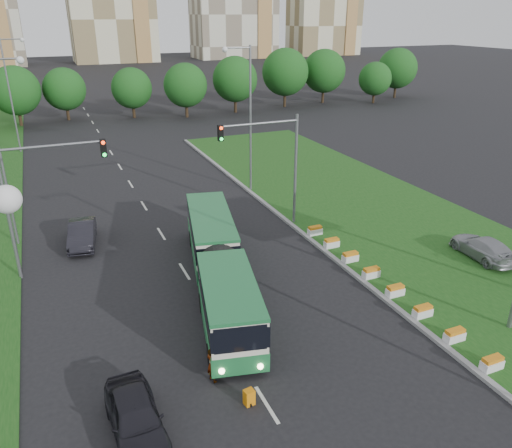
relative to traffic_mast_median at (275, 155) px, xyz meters
name	(u,v)px	position (x,y,z in m)	size (l,w,h in m)	color
ground	(272,311)	(-4.78, -10.00, -5.35)	(360.00, 360.00, 0.00)	black
grass_median	(384,219)	(8.22, -2.00, -5.27)	(14.00, 60.00, 0.15)	#164212
median_kerb	(302,233)	(1.27, -2.00, -5.26)	(0.30, 60.00, 0.18)	gray
lane_markings	(139,198)	(-7.78, 10.00, -5.35)	(0.20, 100.00, 0.01)	beige
flower_planters	(383,281)	(1.92, -10.30, -4.90)	(1.10, 15.90, 0.60)	silver
traffic_mast_median	(275,155)	(0.00, 0.00, 0.00)	(5.76, 0.32, 8.00)	slate
traffic_mast_left	(35,188)	(-15.16, -1.00, 0.00)	(5.76, 0.32, 8.00)	slate
street_lamps	(162,158)	(-7.78, 0.00, 0.65)	(36.00, 60.00, 12.00)	slate
tree_line	(178,84)	(5.22, 45.00, -0.85)	(120.00, 8.00, 9.00)	#134716
articulated_bus	(216,263)	(-6.68, -6.67, -3.76)	(2.46, 15.76, 2.60)	beige
car_left_near	(136,417)	(-12.76, -15.47, -4.58)	(1.82, 4.53, 1.54)	black
car_left_far	(82,234)	(-12.97, 2.36, -4.59)	(1.62, 4.64, 1.53)	black
car_median	(483,247)	(9.81, -9.77, -4.53)	(1.89, 4.65, 1.35)	#95969D
pedestrian	(212,365)	(-9.29, -13.81, -4.54)	(0.59, 0.39, 1.62)	gray
shopping_trolley	(249,397)	(-8.41, -15.69, -5.02)	(0.39, 0.42, 0.68)	orange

